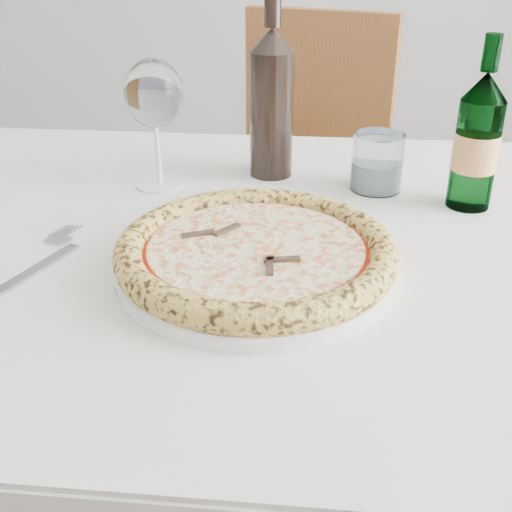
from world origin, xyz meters
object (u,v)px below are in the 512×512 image
Objects in this scene: plate at (256,265)px; tumbler at (377,166)px; dining_table at (263,292)px; pizza at (256,251)px; beer_bottle at (477,142)px; wine_bottle at (272,102)px; wine_glass at (154,97)px; chair_far at (303,179)px.

tumbler is at bearing 60.43° from plate.
dining_table is 0.26m from tumbler.
dining_table is 4.58× the size of pizza.
beer_bottle is at bearing 38.21° from pizza.
dining_table is 0.14m from plate.
wine_bottle is (-0.16, 0.05, 0.08)m from tumbler.
beer_bottle reaches higher than wine_glass.
plate is at bearing -141.79° from beer_bottle.
pizza is 0.33m from wine_glass.
dining_table is 0.36m from beer_bottle.
pizza is at bearing -88.84° from wine_bottle.
dining_table is 1.58× the size of chair_far.
pizza is (-0.00, -0.10, 0.11)m from dining_table.
tumbler is (0.33, 0.02, -0.10)m from wine_glass.
beer_bottle is 0.86× the size of wine_bottle.
beer_bottle is at bearing -4.50° from wine_glass.
chair_far is at bearing 71.98° from wine_glass.
tumbler is (0.16, 0.27, 0.01)m from pizza.
wine_glass reaches higher than plate.
plate is 1.19× the size of wine_bottle.
wine_bottle is (-0.01, 0.32, 0.11)m from plate.
pizza is at bearing -92.40° from chair_far.
wine_bottle is (-0.01, 0.22, 0.20)m from dining_table.
pizza is 0.34m from wine_bottle.
wine_glass is 0.18m from wine_bottle.
tumbler is 0.15m from beer_bottle.
wine_glass is at bearing -108.02° from chair_far.
wine_bottle reaches higher than chair_far.
pizza is (-0.04, -0.90, 0.25)m from chair_far.
beer_bottle reaches higher than plate.
tumbler is (0.16, 0.17, 0.12)m from dining_table.
pizza is at bearing 160.64° from plate.
tumbler is at bearing 2.97° from wine_glass.
wine_glass reaches higher than dining_table.
chair_far is 3.97× the size of beer_bottle.
plate is 3.79× the size of tumbler.
dining_table is at bearing -156.68° from beer_bottle.
wine_glass is at bearing 175.50° from beer_bottle.
dining_table is 0.32m from wine_glass.
chair_far is at bearing 87.60° from pizza.
plate is at bearing -90.00° from dining_table.
pizza is 0.31m from tumbler.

